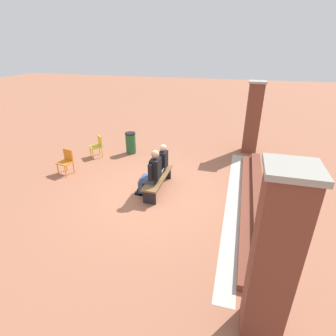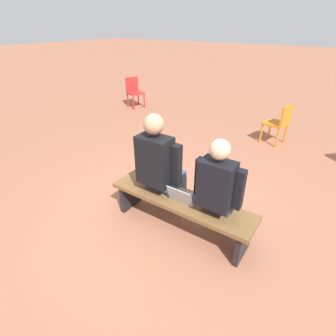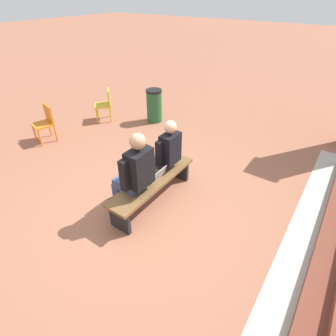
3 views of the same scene
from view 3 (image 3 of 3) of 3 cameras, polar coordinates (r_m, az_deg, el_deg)
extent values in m
plane|color=#9E6047|center=(4.44, -5.27, -8.36)|extent=(60.00, 60.00, 0.00)
cube|color=#B7B2A8|center=(4.00, 24.95, -18.79)|extent=(7.03, 0.40, 0.01)
cube|color=brown|center=(4.00, 32.43, -20.44)|extent=(6.23, 0.60, 0.15)
cube|color=brown|center=(4.28, -3.34, -2.72)|extent=(1.80, 0.44, 0.05)
cube|color=black|center=(4.94, 2.46, -0.19)|extent=(0.06, 0.37, 0.40)
cube|color=black|center=(4.00, -10.42, -10.96)|extent=(0.06, 0.37, 0.40)
cube|color=#383842|center=(4.60, -1.63, 1.52)|extent=(0.32, 0.37, 0.13)
cube|color=#383842|center=(4.91, -2.74, -0.10)|extent=(0.10, 0.11, 0.45)
cube|color=black|center=(5.05, -3.18, -1.69)|extent=(0.10, 0.22, 0.07)
cube|color=#383842|center=(4.80, -3.95, -1.03)|extent=(0.10, 0.11, 0.45)
cube|color=black|center=(4.95, -4.37, -2.63)|extent=(0.10, 0.22, 0.07)
cube|color=black|center=(4.33, 0.48, 4.28)|extent=(0.35, 0.22, 0.52)
cube|color=navy|center=(4.41, -0.77, 4.30)|extent=(0.05, 0.01, 0.31)
cube|color=black|center=(4.53, 1.42, 5.48)|extent=(0.08, 0.09, 0.44)
cube|color=black|center=(4.22, -1.98, 3.07)|extent=(0.08, 0.09, 0.44)
sphere|color=#DBAD89|center=(4.15, 0.51, 8.95)|extent=(0.20, 0.20, 0.20)
cube|color=#384C75|center=(4.13, -8.32, -3.13)|extent=(0.35, 0.42, 0.15)
cube|color=#384C75|center=(4.48, -9.19, -4.49)|extent=(0.11, 0.12, 0.45)
cube|color=black|center=(4.63, -9.55, -6.01)|extent=(0.11, 0.25, 0.07)
cube|color=#384C75|center=(4.38, -10.86, -5.73)|extent=(0.11, 0.12, 0.45)
cube|color=black|center=(4.54, -11.17, -7.24)|extent=(0.11, 0.25, 0.07)
cube|color=black|center=(3.79, -6.21, -0.02)|extent=(0.40, 0.25, 0.58)
cube|color=black|center=(4.00, -4.67, 1.75)|extent=(0.09, 0.10, 0.50)
cube|color=black|center=(3.70, -9.55, -1.71)|extent=(0.09, 0.10, 0.50)
sphere|color=tan|center=(3.56, -6.65, 5.78)|extent=(0.23, 0.23, 0.23)
cube|color=#9EA0A5|center=(4.31, -3.39, -1.85)|extent=(0.32, 0.22, 0.02)
cube|color=#2D2D33|center=(4.31, -3.50, -1.68)|extent=(0.29, 0.15, 0.00)
cube|color=#9EA0A5|center=(4.18, -1.92, -1.36)|extent=(0.32, 0.07, 0.19)
cube|color=#33519E|center=(4.18, -2.01, -1.32)|extent=(0.28, 0.06, 0.17)
cube|color=orange|center=(6.75, -25.63, 8.52)|extent=(0.50, 0.50, 0.04)
cube|color=orange|center=(6.72, -24.60, 10.75)|extent=(0.13, 0.40, 0.40)
cylinder|color=orange|center=(6.96, -27.04, 6.83)|extent=(0.04, 0.04, 0.40)
cylinder|color=orange|center=(6.64, -26.06, 5.83)|extent=(0.04, 0.04, 0.40)
cylinder|color=orange|center=(7.04, -24.34, 7.87)|extent=(0.04, 0.04, 0.40)
cylinder|color=orange|center=(6.72, -23.25, 6.93)|extent=(0.04, 0.04, 0.40)
cube|color=gold|center=(7.43, -14.01, 13.14)|extent=(0.59, 0.59, 0.04)
cube|color=gold|center=(7.34, -12.74, 14.91)|extent=(0.31, 0.31, 0.40)
cylinder|color=gold|center=(7.69, -15.11, 11.94)|extent=(0.04, 0.04, 0.40)
cylinder|color=gold|center=(7.36, -15.22, 10.89)|extent=(0.04, 0.04, 0.40)
cylinder|color=gold|center=(7.66, -12.38, 12.25)|extent=(0.04, 0.04, 0.40)
cylinder|color=gold|center=(7.33, -12.39, 11.21)|extent=(0.04, 0.04, 0.40)
cylinder|color=#23562D|center=(7.17, -3.02, 13.16)|extent=(0.40, 0.40, 0.80)
cylinder|color=black|center=(7.02, -3.12, 16.43)|extent=(0.42, 0.42, 0.06)
camera|label=1|loc=(4.15, -144.75, -14.46)|focal=28.00mm
camera|label=2|loc=(4.00, 36.49, 17.75)|focal=28.00mm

